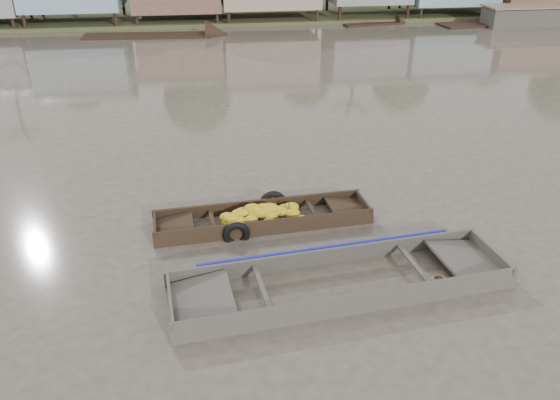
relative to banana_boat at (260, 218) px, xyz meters
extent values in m
plane|color=#4A4239|center=(1.13, -1.46, -0.15)|extent=(120.00, 120.00, 0.00)
cube|color=#384723|center=(1.13, 31.54, -0.15)|extent=(120.00, 12.00, 0.50)
cube|color=black|center=(0.07, 0.01, -0.23)|extent=(5.31, 1.41, 0.08)
cube|color=black|center=(0.03, 0.58, -0.02)|extent=(5.36, 0.56, 0.50)
cube|color=black|center=(0.11, -0.56, -0.02)|extent=(5.36, 0.56, 0.50)
cube|color=black|center=(2.69, 0.21, -0.02)|extent=(0.15, 1.17, 0.47)
cube|color=black|center=(2.23, 0.17, 0.04)|extent=(0.99, 1.07, 0.19)
cube|color=black|center=(-2.55, -0.19, -0.02)|extent=(0.15, 1.17, 0.47)
cube|color=black|center=(-2.09, -0.16, 0.04)|extent=(0.99, 1.07, 0.19)
cube|color=black|center=(-1.18, -0.09, 0.08)|extent=(0.19, 1.12, 0.05)
cube|color=black|center=(1.32, 0.10, 0.08)|extent=(0.19, 1.12, 0.05)
ellipsoid|color=gold|center=(-0.58, -0.32, 0.03)|extent=(0.44, 0.32, 0.26)
ellipsoid|color=gold|center=(-0.53, -0.23, 0.08)|extent=(0.40, 0.29, 0.23)
ellipsoid|color=gold|center=(0.29, 0.35, 0.08)|extent=(0.39, 0.28, 0.23)
ellipsoid|color=gold|center=(0.15, -0.08, 0.18)|extent=(0.40, 0.29, 0.24)
ellipsoid|color=gold|center=(-0.42, 0.02, 0.18)|extent=(0.45, 0.33, 0.26)
ellipsoid|color=gold|center=(-0.25, -0.27, 0.13)|extent=(0.35, 0.25, 0.20)
ellipsoid|color=gold|center=(-0.16, 0.11, 0.16)|extent=(0.40, 0.29, 0.23)
ellipsoid|color=gold|center=(0.42, -0.02, 0.19)|extent=(0.41, 0.30, 0.24)
ellipsoid|color=gold|center=(-0.54, -0.32, 0.02)|extent=(0.44, 0.32, 0.26)
ellipsoid|color=gold|center=(0.66, 0.32, 0.05)|extent=(0.39, 0.29, 0.23)
ellipsoid|color=gold|center=(-0.18, 0.04, 0.26)|extent=(0.43, 0.31, 0.25)
ellipsoid|color=gold|center=(0.79, -0.07, 0.11)|extent=(0.42, 0.30, 0.24)
ellipsoid|color=gold|center=(-0.62, -0.23, 0.07)|extent=(0.45, 0.33, 0.26)
ellipsoid|color=gold|center=(-0.81, 0.06, 0.06)|extent=(0.41, 0.30, 0.24)
ellipsoid|color=gold|center=(1.00, -0.25, 0.02)|extent=(0.38, 0.27, 0.22)
ellipsoid|color=gold|center=(0.22, -0.01, 0.26)|extent=(0.46, 0.34, 0.27)
ellipsoid|color=gold|center=(0.25, -0.15, 0.14)|extent=(0.39, 0.29, 0.23)
ellipsoid|color=gold|center=(-0.54, 0.02, 0.15)|extent=(0.39, 0.28, 0.23)
ellipsoid|color=gold|center=(-0.01, -0.14, 0.23)|extent=(0.43, 0.31, 0.25)
ellipsoid|color=gold|center=(-0.22, 0.26, 0.15)|extent=(0.36, 0.26, 0.21)
ellipsoid|color=gold|center=(-0.72, -0.09, 0.08)|extent=(0.45, 0.33, 0.27)
ellipsoid|color=gold|center=(0.52, -0.11, 0.20)|extent=(0.35, 0.26, 0.21)
ellipsoid|color=gold|center=(0.01, 0.12, 0.17)|extent=(0.43, 0.31, 0.25)
ellipsoid|color=gold|center=(-0.10, 0.18, 0.15)|extent=(0.40, 0.29, 0.24)
ellipsoid|color=gold|center=(0.81, 0.27, 0.09)|extent=(0.44, 0.32, 0.26)
ellipsoid|color=gold|center=(-0.80, -0.11, 0.00)|extent=(0.35, 0.26, 0.20)
ellipsoid|color=gold|center=(0.18, -0.30, 0.04)|extent=(0.36, 0.27, 0.21)
ellipsoid|color=gold|center=(-0.13, -0.08, 0.18)|extent=(0.42, 0.31, 0.25)
ellipsoid|color=gold|center=(-0.09, 0.23, 0.11)|extent=(0.37, 0.27, 0.21)
ellipsoid|color=gold|center=(0.32, 0.38, 0.07)|extent=(0.37, 0.27, 0.22)
ellipsoid|color=gold|center=(0.09, 0.09, 0.24)|extent=(0.34, 0.25, 0.20)
ellipsoid|color=gold|center=(-0.74, -0.37, -0.03)|extent=(0.36, 0.26, 0.21)
cylinder|color=#3F6626|center=(-0.40, -0.03, 0.26)|extent=(0.04, 0.04, 0.17)
cylinder|color=#3F6626|center=(0.26, 0.02, 0.26)|extent=(0.04, 0.04, 0.17)
cylinder|color=#3F6626|center=(0.73, 0.06, 0.26)|extent=(0.04, 0.04, 0.17)
torus|color=black|center=(0.40, 0.68, 0.00)|extent=(0.76, 0.23, 0.75)
torus|color=black|center=(-0.64, -0.70, 0.00)|extent=(0.67, 0.22, 0.66)
cube|color=#3B3732|center=(1.36, -2.83, -0.23)|extent=(7.02, 2.22, 0.08)
cube|color=#3B3732|center=(1.27, -1.99, 0.02)|extent=(7.03, 0.91, 0.56)
cube|color=#3B3732|center=(1.45, -3.67, 0.02)|extent=(7.03, 0.91, 0.56)
cube|color=#3B3732|center=(4.79, -2.46, 0.02)|extent=(0.24, 1.72, 0.53)
cube|color=#3B3732|center=(4.20, -2.52, 0.08)|extent=(1.35, 1.61, 0.23)
cube|color=#3B3732|center=(-2.07, -3.20, 0.02)|extent=(0.24, 1.72, 0.53)
cube|color=#3B3732|center=(-1.47, -3.14, 0.08)|extent=(1.35, 1.61, 0.23)
cube|color=#3B3732|center=(-0.28, -3.01, 0.13)|extent=(0.28, 1.66, 0.05)
cube|color=#3B3732|center=(3.00, -2.65, 0.13)|extent=(0.28, 1.66, 0.05)
cube|color=#665E54|center=(1.36, -2.83, -0.19)|extent=(5.37, 1.91, 0.02)
cube|color=#1119AB|center=(1.27, -1.94, 0.23)|extent=(5.68, 0.69, 0.14)
torus|color=olive|center=(3.49, -2.88, -0.16)|extent=(0.39, 0.39, 0.06)
torus|color=olive|center=(3.49, -2.88, -0.12)|extent=(0.32, 0.32, 0.06)
cube|color=black|center=(-4.45, 23.36, -0.20)|extent=(7.83, 2.18, 0.35)
cube|color=black|center=(10.33, 25.13, -0.20)|extent=(4.07, 1.54, 0.35)
cube|color=black|center=(19.30, 24.34, -0.20)|extent=(9.37, 3.06, 0.35)
cube|color=black|center=(20.13, 23.54, 0.40)|extent=(5.00, 2.00, 1.20)
camera|label=1|loc=(-1.13, -11.68, 6.77)|focal=35.00mm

